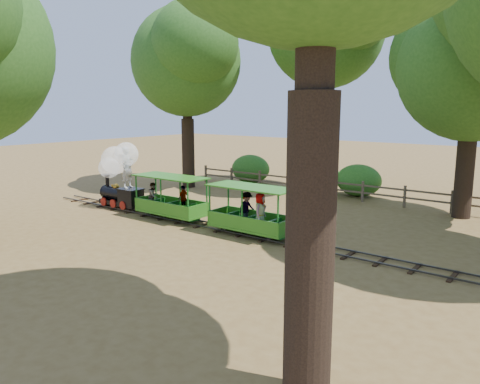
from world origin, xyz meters
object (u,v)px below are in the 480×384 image
Objects in this scene: carriage_front at (169,202)px; carriage_rear at (252,214)px; fence at (343,188)px; locomotive at (119,170)px.

carriage_rear is (4.12, 0.01, 0.06)m from carriage_front.
carriage_rear is 0.18× the size of fence.
carriage_front is at bearing -1.36° from locomotive.
carriage_front is 0.18× the size of fence.
locomotive is 7.44m from carriage_rear.
locomotive is at bearing -131.73° from fence.
carriage_front is at bearing -179.85° from carriage_rear.
locomotive is 0.17× the size of fence.
carriage_rear reaches higher than fence.
locomotive is 3.41m from carriage_front.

